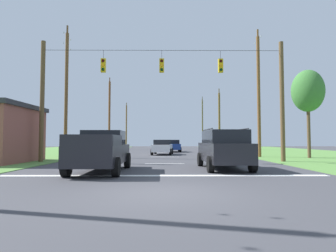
{
  "coord_description": "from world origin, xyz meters",
  "views": [
    {
      "loc": [
        0.05,
        -7.95,
        1.49
      ],
      "look_at": [
        0.25,
        13.58,
        2.57
      ],
      "focal_mm": 30.11,
      "sensor_mm": 36.0,
      "label": 1
    }
  ],
  "objects_px": {
    "utility_pole_near_left": "(202,122)",
    "tree_roadside_right": "(308,91)",
    "distant_car_crossing_white": "(162,147)",
    "suv_black": "(224,148)",
    "utility_pole_far_left": "(66,91)",
    "utility_pole_far_right": "(219,120)",
    "utility_pole_distant_left": "(126,125)",
    "overhead_signal_span": "(162,96)",
    "distant_car_oncoming": "(225,146)",
    "pickup_truck": "(102,151)",
    "utility_pole_distant_right": "(109,115)",
    "utility_pole_mid_right": "(259,94)",
    "distant_car_far_parked": "(172,146)"
  },
  "relations": [
    {
      "from": "distant_car_oncoming",
      "to": "tree_roadside_right",
      "type": "relative_size",
      "value": 0.59
    },
    {
      "from": "utility_pole_distant_right",
      "to": "utility_pole_distant_left",
      "type": "relative_size",
      "value": 1.17
    },
    {
      "from": "distant_car_oncoming",
      "to": "utility_pole_far_left",
      "type": "xyz_separation_m",
      "value": [
        -16.17,
        -10.39,
        5.01
      ]
    },
    {
      "from": "suv_black",
      "to": "utility_pole_distant_left",
      "type": "bearing_deg",
      "value": 103.87
    },
    {
      "from": "pickup_truck",
      "to": "utility_pole_far_right",
      "type": "height_order",
      "value": "utility_pole_far_right"
    },
    {
      "from": "distant_car_crossing_white",
      "to": "utility_pole_distant_left",
      "type": "distance_m",
      "value": 33.54
    },
    {
      "from": "utility_pole_distant_left",
      "to": "utility_pole_mid_right",
      "type": "bearing_deg",
      "value": -65.49
    },
    {
      "from": "pickup_truck",
      "to": "utility_pole_far_left",
      "type": "height_order",
      "value": "utility_pole_far_left"
    },
    {
      "from": "utility_pole_mid_right",
      "to": "tree_roadside_right",
      "type": "relative_size",
      "value": 1.55
    },
    {
      "from": "utility_pole_far_right",
      "to": "overhead_signal_span",
      "type": "bearing_deg",
      "value": -109.29
    },
    {
      "from": "pickup_truck",
      "to": "distant_car_crossing_white",
      "type": "xyz_separation_m",
      "value": [
        2.71,
        15.61,
        -0.18
      ]
    },
    {
      "from": "utility_pole_distant_left",
      "to": "utility_pole_near_left",
      "type": "bearing_deg",
      "value": 1.02
    },
    {
      "from": "pickup_truck",
      "to": "distant_car_far_parked",
      "type": "distance_m",
      "value": 22.59
    },
    {
      "from": "suv_black",
      "to": "utility_pole_mid_right",
      "type": "xyz_separation_m",
      "value": [
        5.21,
        9.98,
        4.46
      ]
    },
    {
      "from": "tree_roadside_right",
      "to": "pickup_truck",
      "type": "bearing_deg",
      "value": -146.86
    },
    {
      "from": "utility_pole_far_right",
      "to": "pickup_truck",
      "type": "bearing_deg",
      "value": -110.51
    },
    {
      "from": "utility_pole_far_right",
      "to": "utility_pole_mid_right",
      "type": "bearing_deg",
      "value": -90.75
    },
    {
      "from": "utility_pole_far_left",
      "to": "utility_pole_distant_left",
      "type": "distance_m",
      "value": 36.69
    },
    {
      "from": "pickup_truck",
      "to": "utility_pole_distant_left",
      "type": "relative_size",
      "value": 0.56
    },
    {
      "from": "pickup_truck",
      "to": "suv_black",
      "type": "relative_size",
      "value": 1.12
    },
    {
      "from": "distant_car_crossing_white",
      "to": "suv_black",
      "type": "bearing_deg",
      "value": -77.06
    },
    {
      "from": "utility_pole_near_left",
      "to": "utility_pole_far_right",
      "type": "bearing_deg",
      "value": -88.86
    },
    {
      "from": "distant_car_crossing_white",
      "to": "utility_pole_far_left",
      "type": "relative_size",
      "value": 0.38
    },
    {
      "from": "utility_pole_mid_right",
      "to": "utility_pole_far_right",
      "type": "distance_m",
      "value": 19.54
    },
    {
      "from": "distant_car_crossing_white",
      "to": "utility_pole_far_left",
      "type": "distance_m",
      "value": 10.72
    },
    {
      "from": "pickup_truck",
      "to": "overhead_signal_span",
      "type": "bearing_deg",
      "value": 64.57
    },
    {
      "from": "pickup_truck",
      "to": "utility_pole_distant_right",
      "type": "distance_m",
      "value": 31.62
    },
    {
      "from": "utility_pole_distant_left",
      "to": "overhead_signal_span",
      "type": "bearing_deg",
      "value": -78.79
    },
    {
      "from": "distant_car_oncoming",
      "to": "utility_pole_distant_left",
      "type": "bearing_deg",
      "value": 121.3
    },
    {
      "from": "utility_pole_far_right",
      "to": "utility_pole_near_left",
      "type": "distance_m",
      "value": 17.52
    },
    {
      "from": "distant_car_far_parked",
      "to": "utility_pole_distant_right",
      "type": "xyz_separation_m",
      "value": [
        -9.7,
        8.5,
        4.7
      ]
    },
    {
      "from": "suv_black",
      "to": "utility_pole_far_right",
      "type": "relative_size",
      "value": 0.5
    },
    {
      "from": "overhead_signal_span",
      "to": "utility_pole_distant_left",
      "type": "relative_size",
      "value": 1.74
    },
    {
      "from": "distant_car_oncoming",
      "to": "utility_pole_far_right",
      "type": "height_order",
      "value": "utility_pole_far_right"
    },
    {
      "from": "utility_pole_far_right",
      "to": "utility_pole_distant_right",
      "type": "bearing_deg",
      "value": 179.81
    },
    {
      "from": "utility_pole_mid_right",
      "to": "pickup_truck",
      "type": "bearing_deg",
      "value": -135.12
    },
    {
      "from": "distant_car_far_parked",
      "to": "utility_pole_mid_right",
      "type": "relative_size",
      "value": 0.38
    },
    {
      "from": "distant_car_crossing_white",
      "to": "utility_pole_far_right",
      "type": "distance_m",
      "value": 17.87
    },
    {
      "from": "utility_pole_near_left",
      "to": "tree_roadside_right",
      "type": "bearing_deg",
      "value": -84.57
    },
    {
      "from": "distant_car_crossing_white",
      "to": "utility_pole_far_left",
      "type": "height_order",
      "value": "utility_pole_far_left"
    },
    {
      "from": "suv_black",
      "to": "distant_car_crossing_white",
      "type": "height_order",
      "value": "suv_black"
    },
    {
      "from": "distant_car_crossing_white",
      "to": "tree_roadside_right",
      "type": "relative_size",
      "value": 0.61
    },
    {
      "from": "distant_car_crossing_white",
      "to": "utility_pole_mid_right",
      "type": "height_order",
      "value": "utility_pole_mid_right"
    },
    {
      "from": "utility_pole_distant_right",
      "to": "utility_pole_far_left",
      "type": "bearing_deg",
      "value": -89.68
    },
    {
      "from": "suv_black",
      "to": "distant_car_oncoming",
      "type": "xyz_separation_m",
      "value": [
        4.45,
        20.41,
        -0.27
      ]
    },
    {
      "from": "overhead_signal_span",
      "to": "utility_pole_distant_left",
      "type": "distance_m",
      "value": 42.8
    },
    {
      "from": "pickup_truck",
      "to": "utility_pole_distant_right",
      "type": "bearing_deg",
      "value": 100.68
    },
    {
      "from": "utility_pole_near_left",
      "to": "tree_roadside_right",
      "type": "distance_m",
      "value": 38.7
    },
    {
      "from": "distant_car_crossing_white",
      "to": "utility_pole_far_right",
      "type": "xyz_separation_m",
      "value": [
        8.77,
        15.09,
        3.82
      ]
    },
    {
      "from": "overhead_signal_span",
      "to": "utility_pole_distant_right",
      "type": "relative_size",
      "value": 1.48
    }
  ]
}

